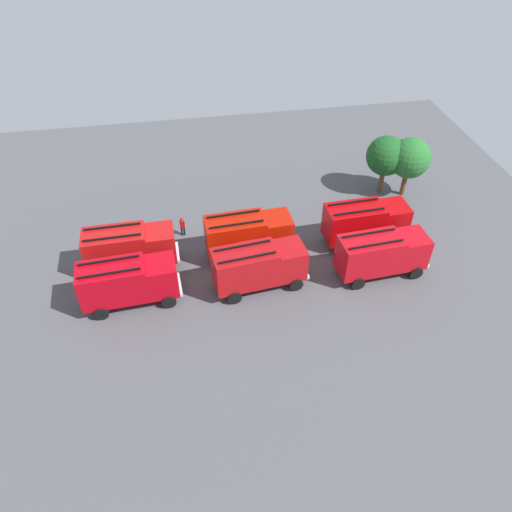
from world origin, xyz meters
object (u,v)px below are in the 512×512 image
Objects in this scene: fire_truck_1 at (259,266)px; traffic_cone_0 at (334,224)px; fire_truck_0 at (128,281)px; fire_truck_4 at (248,234)px; fire_truck_5 at (365,221)px; firefighter_1 at (182,226)px; firefighter_2 at (241,220)px; fire_truck_3 at (130,247)px; firefighter_0 at (230,222)px; traffic_cone_1 at (130,238)px; tree_1 at (410,158)px; fire_truck_2 at (382,253)px; tree_0 at (386,156)px.

fire_truck_1 is 10.26m from traffic_cone_0.
fire_truck_0 is at bearing 173.42° from fire_truck_1.
fire_truck_4 is 10.00m from fire_truck_5.
firefighter_2 is (5.15, 0.12, -0.13)m from firefighter_1.
fire_truck_3 is at bearing -172.61° from traffic_cone_0.
fire_truck_3 is 9.11m from firefighter_0.
fire_truck_4 is 10.33× the size of traffic_cone_1.
fire_truck_1 is at bearing -147.81° from tree_1.
fire_truck_3 is 4.05× the size of firefighter_1.
fire_truck_2 is at bearing 59.56° from firefighter_1.
fire_truck_2 reaches higher than firefighter_0.
fire_truck_3 is 10.22× the size of traffic_cone_1.
firefighter_2 is 2.13× the size of traffic_cone_0.
fire_truck_0 is at bearing 175.30° from fire_truck_2.
firefighter_0 is at bearing -170.57° from tree_1.
firefighter_2 is 0.28× the size of tree_0.
firefighter_0 is 2.48× the size of traffic_cone_1.
tree_0 is (15.35, 3.72, 2.91)m from firefighter_0.
fire_truck_2 is (19.36, -0.26, 0.00)m from fire_truck_0.
firefighter_1 is 2.53× the size of traffic_cone_1.
fire_truck_0 is 1.00× the size of fire_truck_2.
fire_truck_3 is 26.53m from tree_1.
fire_truck_5 reaches higher than traffic_cone_0.
fire_truck_5 is 1.24× the size of tree_1.
fire_truck_4 is 1.25× the size of tree_1.
fire_truck_2 reaches higher than firefighter_2.
fire_truck_5 is at bearing -121.09° from tree_0.
firefighter_0 is at bearing -0.23° from traffic_cone_1.
fire_truck_5 is at bearing 73.40° from firefighter_1.
firefighter_0 is at bearing 93.10° from fire_truck_1.
firefighter_0 is 0.98× the size of firefighter_1.
fire_truck_1 is at bearing -36.18° from traffic_cone_1.
tree_1 is (6.42, 10.38, 1.80)m from fire_truck_2.
fire_truck_3 and fire_truck_5 have the same top height.
fire_truck_3 is at bearing 177.22° from fire_truck_5.
fire_truck_0 is at bearing 97.58° from firefighter_2.
fire_truck_4 is 3.81m from firefighter_2.
fire_truck_3 is 17.84m from traffic_cone_0.
traffic_cone_0 is (17.65, 6.20, -1.78)m from fire_truck_0.
fire_truck_0 is at bearing -155.26° from tree_0.
traffic_cone_0 is at bearing -126.12° from firefighter_0.
fire_truck_0 reaches higher than traffic_cone_0.
fire_truck_5 is at bearing -1.55° from fire_truck_3.
fire_truck_1 is 7.65m from firefighter_2.
tree_0 is 0.99× the size of tree_1.
traffic_cone_1 is at bearing 94.35° from fire_truck_3.
tree_1 is at bearing 25.76° from traffic_cone_0.
firefighter_1 is (-15.22, 3.55, -1.14)m from fire_truck_5.
firefighter_0 reaches higher than traffic_cone_1.
fire_truck_0 is 4.10× the size of firefighter_1.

